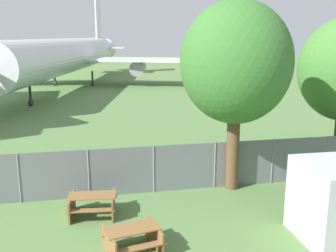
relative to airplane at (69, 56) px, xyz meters
name	(u,v)px	position (x,y,z in m)	size (l,w,h in m)	color
perimeter_fence	(154,169)	(4.48, -34.75, -2.82)	(56.07, 0.07, 1.92)	slate
airplane	(69,56)	(0.00, 0.00, 0.00)	(38.97, 47.39, 11.81)	silver
picnic_bench_near_cabin	(92,203)	(2.03, -36.40, -3.32)	(1.78, 1.57, 0.76)	brown
picnic_bench_open_grass	(132,237)	(3.11, -39.08, -3.32)	(1.82, 1.70, 0.76)	brown
tree_left_of_cabin	(236,63)	(7.69, -34.97, 1.33)	(4.33, 4.33, 7.53)	brown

